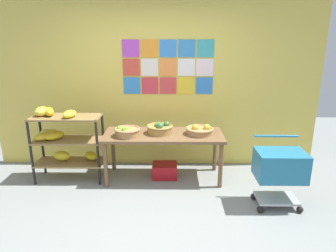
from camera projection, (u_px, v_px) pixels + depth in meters
ground at (147, 228)px, 3.37m from camera, size 9.56×9.56×0.00m
back_wall_with_art at (155, 82)px, 4.71m from camera, size 5.12×0.07×2.72m
banana_shelf_unit at (61, 136)px, 4.36m from camera, size 0.97×0.41×1.08m
display_table at (163, 139)px, 4.38m from camera, size 1.71×0.69×0.69m
fruit_basket_back_left at (200, 130)px, 4.32m from camera, size 0.39×0.39×0.15m
fruit_basket_right at (127, 132)px, 4.24m from camera, size 0.36×0.36×0.15m
fruit_basket_back_right at (160, 128)px, 4.36m from camera, size 0.38×0.38×0.17m
produce_crate_under_table at (165, 170)px, 4.55m from camera, size 0.36×0.29×0.21m
shopping_cart at (280, 168)px, 3.66m from camera, size 0.58×0.45×0.86m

